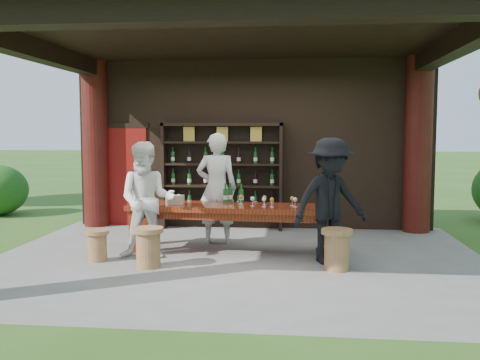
# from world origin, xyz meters

# --- Properties ---
(ground) EXTENTS (90.00, 90.00, 0.00)m
(ground) POSITION_xyz_m (0.00, 0.00, 0.00)
(ground) COLOR #2D5119
(ground) RESTS_ON ground
(pavilion) EXTENTS (7.50, 6.00, 3.60)m
(pavilion) POSITION_xyz_m (-0.01, 0.43, 2.13)
(pavilion) COLOR slate
(pavilion) RESTS_ON ground
(wine_shelf) EXTENTS (2.35, 0.36, 2.07)m
(wine_shelf) POSITION_xyz_m (-0.57, 2.45, 1.04)
(wine_shelf) COLOR black
(wine_shelf) RESTS_ON ground
(tasting_table) EXTENTS (3.21, 1.02, 0.75)m
(tasting_table) POSITION_xyz_m (-0.19, 0.46, 0.63)
(tasting_table) COLOR #531D0B
(tasting_table) RESTS_ON ground
(stool_near_left) EXTENTS (0.43, 0.43, 0.56)m
(stool_near_left) POSITION_xyz_m (-1.19, -0.62, 0.30)
(stool_near_left) COLOR brown
(stool_near_left) RESTS_ON ground
(stool_near_right) EXTENTS (0.43, 0.43, 0.57)m
(stool_near_right) POSITION_xyz_m (1.43, -0.50, 0.30)
(stool_near_right) COLOR brown
(stool_near_right) RESTS_ON ground
(stool_far_left) EXTENTS (0.35, 0.35, 0.46)m
(stool_far_left) POSITION_xyz_m (-2.03, -0.36, 0.24)
(stool_far_left) COLOR brown
(stool_far_left) RESTS_ON ground
(host) EXTENTS (0.73, 0.52, 1.88)m
(host) POSITION_xyz_m (-0.47, 1.09, 0.94)
(host) COLOR beige
(host) RESTS_ON ground
(guest_woman) EXTENTS (0.94, 0.78, 1.75)m
(guest_woman) POSITION_xyz_m (-1.35, -0.06, 0.88)
(guest_woman) COLOR white
(guest_woman) RESTS_ON ground
(guest_man) EXTENTS (1.35, 1.14, 1.81)m
(guest_man) POSITION_xyz_m (1.36, -0.08, 0.91)
(guest_man) COLOR black
(guest_man) RESTS_ON ground
(table_bottles) EXTENTS (0.34, 0.14, 0.31)m
(table_bottles) POSITION_xyz_m (-0.17, 0.78, 0.90)
(table_bottles) COLOR #194C1E
(table_bottles) RESTS_ON tasting_table
(table_glasses) EXTENTS (1.93, 0.38, 0.15)m
(table_glasses) POSITION_xyz_m (0.26, 0.42, 0.82)
(table_glasses) COLOR silver
(table_glasses) RESTS_ON tasting_table
(napkin_basket) EXTENTS (0.27, 0.20, 0.14)m
(napkin_basket) POSITION_xyz_m (-1.04, 0.45, 0.82)
(napkin_basket) COLOR #BF6672
(napkin_basket) RESTS_ON tasting_table
(shrubs) EXTENTS (15.07, 8.90, 1.36)m
(shrubs) POSITION_xyz_m (1.65, 0.67, 0.55)
(shrubs) COLOR #194C14
(shrubs) RESTS_ON ground
(trees) EXTENTS (22.49, 10.37, 4.80)m
(trees) POSITION_xyz_m (3.27, 1.13, 3.37)
(trees) COLOR #3F2819
(trees) RESTS_ON ground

